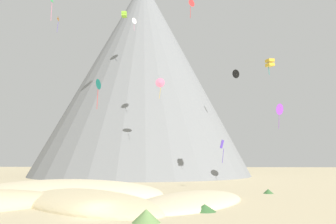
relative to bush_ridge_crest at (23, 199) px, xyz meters
name	(u,v)px	position (x,y,z in m)	size (l,w,h in m)	color
ground_plane	(92,218)	(11.52, -11.03, -0.22)	(400.00, 400.00, 0.00)	#CCBA8E
dune_foreground_left	(83,204)	(7.97, -2.36, -0.22)	(25.38, 10.92, 3.08)	beige
dune_foreground_right	(65,196)	(2.72, 6.28, -0.22)	(26.94, 16.43, 4.35)	beige
dune_midground	(192,203)	(19.94, -0.63, -0.22)	(20.40, 9.37, 2.38)	beige
bush_ridge_crest	(23,199)	(0.00, 0.00, 0.00)	(2.76, 2.76, 0.45)	#477238
bush_low_patch	(205,208)	(21.11, -6.94, 0.12)	(2.18, 2.18, 0.69)	#386633
bush_mid_center	(268,191)	(31.00, 10.96, 0.10)	(1.48, 1.48, 0.65)	#386633
bush_far_right	(146,216)	(16.31, -12.92, 0.29)	(2.25, 2.25, 1.03)	#668C4C
rock_massif	(142,82)	(4.39, 68.02, 29.89)	(87.15, 87.15, 65.36)	slate
kite_pink_mid	(160,83)	(13.56, 30.48, 20.82)	(2.12, 1.26, 4.39)	pink
kite_violet_mid	(279,109)	(37.88, 29.24, 14.70)	(2.20, 1.93, 5.10)	purple
kite_red_high	(191,3)	(20.27, 25.11, 35.96)	(1.39, 1.28, 3.93)	red
kite_rainbow_low	(207,140)	(24.22, 48.79, 9.82)	(1.60, 0.97, 1.51)	#E5668C
kite_black_high	(236,74)	(31.82, 46.09, 26.53)	(2.20, 2.34, 2.27)	black
kite_teal_mid	(99,85)	(3.99, 17.05, 17.59)	(1.73, 1.88, 5.33)	teal
kite_orange_high	(58,19)	(-12.18, 37.08, 38.64)	(1.03, 1.35, 4.06)	orange
kite_lime_high	(124,14)	(4.02, 37.97, 39.78)	(1.28, 1.34, 1.32)	#8CD133
kite_indigo_low	(222,146)	(25.26, 18.62, 6.86)	(0.83, 0.66, 3.95)	#5138B2
kite_white_high	(134,21)	(5.24, 45.04, 41.03)	(1.23, 1.51, 3.58)	white
kite_green_high	(51,3)	(-8.76, 25.08, 37.01)	(0.56, 0.82, 5.63)	green
kite_gold_mid	(270,63)	(34.37, 20.72, 22.01)	(1.65, 1.63, 2.89)	gold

